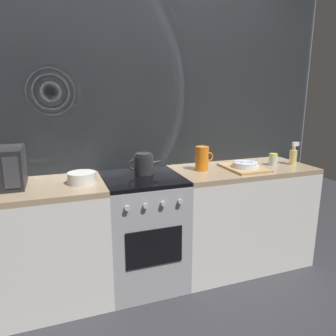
# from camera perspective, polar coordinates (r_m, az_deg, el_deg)

# --- Properties ---
(ground_plane) EXTENTS (8.00, 8.00, 0.00)m
(ground_plane) POSITION_cam_1_polar(r_m,az_deg,el_deg) (2.81, -4.33, -19.52)
(ground_plane) COLOR #2D2D33
(back_wall) EXTENTS (3.60, 0.05, 2.40)m
(back_wall) POSITION_cam_1_polar(r_m,az_deg,el_deg) (2.69, -6.65, 6.34)
(back_wall) COLOR gray
(back_wall) RESTS_ON ground_plane
(counter_left) EXTENTS (1.20, 0.60, 0.90)m
(counter_left) POSITION_cam_1_polar(r_m,az_deg,el_deg) (2.54, -25.03, -13.08)
(counter_left) COLOR silver
(counter_left) RESTS_ON ground_plane
(stove_unit) EXTENTS (0.60, 0.63, 0.90)m
(stove_unit) POSITION_cam_1_polar(r_m,az_deg,el_deg) (2.60, -4.50, -11.19)
(stove_unit) COLOR #9E9EA3
(stove_unit) RESTS_ON ground_plane
(counter_right) EXTENTS (1.20, 0.60, 0.90)m
(counter_right) POSITION_cam_1_polar(r_m,az_deg,el_deg) (2.94, 12.84, -8.43)
(counter_right) COLOR silver
(counter_right) RESTS_ON ground_plane
(kettle) EXTENTS (0.28, 0.15, 0.17)m
(kettle) POSITION_cam_1_polar(r_m,az_deg,el_deg) (2.50, -4.35, 0.74)
(kettle) COLOR #262628
(kettle) RESTS_ON stove_unit
(mixing_bowl) EXTENTS (0.20, 0.20, 0.08)m
(mixing_bowl) POSITION_cam_1_polar(r_m,az_deg,el_deg) (2.33, -15.29, -1.72)
(mixing_bowl) COLOR silver
(mixing_bowl) RESTS_ON counter_left
(pitcher) EXTENTS (0.16, 0.11, 0.20)m
(pitcher) POSITION_cam_1_polar(r_m,az_deg,el_deg) (2.62, 6.18, 1.73)
(pitcher) COLOR orange
(pitcher) RESTS_ON counter_right
(dish_pile) EXTENTS (0.30, 0.40, 0.07)m
(dish_pile) POSITION_cam_1_polar(r_m,az_deg,el_deg) (2.74, 13.64, 0.29)
(dish_pile) COLOR tan
(dish_pile) RESTS_ON counter_right
(spice_jar) EXTENTS (0.08, 0.08, 0.10)m
(spice_jar) POSITION_cam_1_polar(r_m,az_deg,el_deg) (2.95, 18.44, 1.45)
(spice_jar) COLOR silver
(spice_jar) RESTS_ON counter_right
(spray_bottle) EXTENTS (0.08, 0.06, 0.20)m
(spray_bottle) POSITION_cam_1_polar(r_m,az_deg,el_deg) (3.03, 21.68, 2.06)
(spray_bottle) COLOR #E5CC72
(spray_bottle) RESTS_ON counter_right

